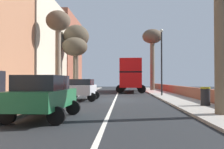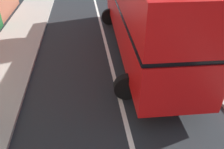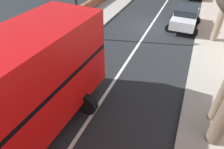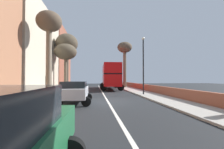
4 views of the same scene
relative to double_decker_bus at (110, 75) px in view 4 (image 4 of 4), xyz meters
The scene contains 13 objects.
ground_plane 14.21m from the double_decker_bus, 96.97° to the right, with size 84.00×84.00×0.00m, color black.
road_centre_line 14.21m from the double_decker_bus, 96.97° to the right, with size 0.16×54.00×0.01m, color silver.
sidewalk_left 15.57m from the double_decker_bus, 115.39° to the right, with size 2.60×60.00×0.12m, color #9E998E.
sidewalk_right 14.46m from the double_decker_bus, 77.05° to the right, with size 2.60×60.00×0.12m, color #9E998E.
terraced_houses_left 16.73m from the double_decker_bus, 128.13° to the right, with size 4.07×47.52×10.99m.
boundary_wall_right 14.82m from the double_decker_bus, 71.15° to the right, with size 0.36×54.00×0.95m, color brown.
double_decker_bus is the anchor object (origin of this frame).
parked_car_silver_left_1 15.53m from the double_decker_bus, 105.76° to the right, with size 2.48×3.94×1.63m.
street_tree_left_0 15.25m from the double_decker_bus, 116.00° to the right, with size 2.05×2.05×7.26m.
street_tree_right_3 6.86m from the double_decker_bus, 46.69° to the left, with size 2.90×2.90×8.91m.
street_tree_left_4 8.95m from the double_decker_bus, 145.98° to the right, with size 3.02×3.02×7.94m.
street_tree_left_6 9.07m from the double_decker_bus, 139.58° to the right, with size 2.89×2.89×6.28m.
lamppost_right 10.37m from the double_decker_bus, 75.34° to the right, with size 0.32×0.32×6.31m.
Camera 4 is at (-1.10, -12.46, 1.86)m, focal length 24.69 mm.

